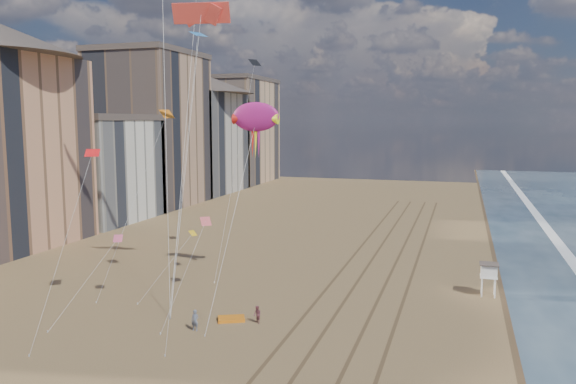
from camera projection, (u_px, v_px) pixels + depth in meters
The scene contains 9 objects.
wet_sand at pixel (540, 274), 58.69m from camera, with size 260.00×260.00×0.00m, color #42301E.
tracks at pixel (368, 287), 54.08m from camera, with size 7.68×120.00×0.01m.
buildings at pixel (133, 134), 100.35m from camera, with size 34.72×131.35×29.00m.
lifeguard_stand at pixel (489, 271), 51.15m from camera, with size 1.69×1.69×3.04m.
grounded_kite at pixel (231, 319), 45.12m from camera, with size 2.13×1.36×0.24m, color orange.
show_kite at pixel (256, 117), 53.28m from camera, with size 4.59×7.53×20.77m.
kite_flyer_a at pixel (195, 320), 42.82m from camera, with size 0.60×0.39×1.63m, color slate.
kite_flyer_b at pixel (257, 315), 44.37m from camera, with size 0.69×0.54×1.43m, color brown.
small_kites at pixel (179, 131), 51.75m from camera, with size 10.24×20.04×19.27m.
Camera 1 is at (10.79, -22.42, 15.95)m, focal length 35.00 mm.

